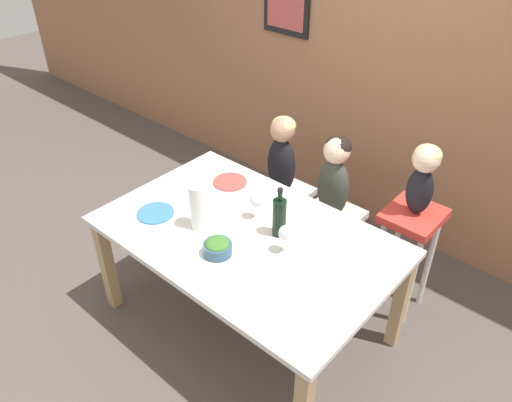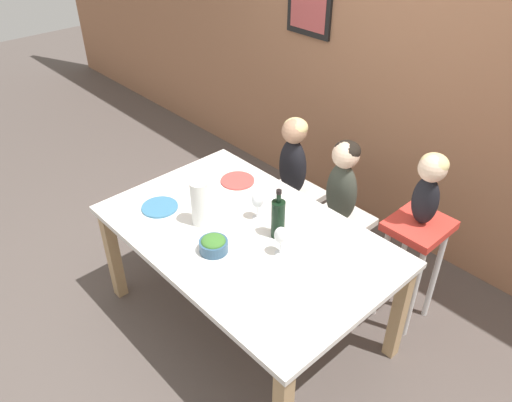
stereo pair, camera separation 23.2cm
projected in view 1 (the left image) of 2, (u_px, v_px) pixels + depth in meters
The scene contains 16 objects.
ground_plane at pixel (248, 321), 3.22m from camera, with size 14.00×14.00×0.00m, color #564C47.
wall_back at pixel (395, 57), 3.37m from camera, with size 10.00×0.09×2.70m.
dining_table at pixel (247, 245), 2.85m from camera, with size 1.66×1.06×0.73m.
chair_far_left at pixel (280, 199), 3.68m from camera, with size 0.37×0.41×0.46m.
chair_far_center at pixel (329, 223), 3.44m from camera, with size 0.37×0.41×0.46m.
chair_right_highchair at pixel (409, 235), 3.02m from camera, with size 0.31×0.35×0.75m.
person_child_left at pixel (282, 152), 3.45m from camera, with size 0.22×0.18×0.58m.
person_child_center at pixel (335, 174), 3.21m from camera, with size 0.22×0.18×0.58m.
person_baby_right at pixel (424, 172), 2.77m from camera, with size 0.16×0.16×0.44m.
wine_bottle at pixel (279, 217), 2.73m from camera, with size 0.08×0.08×0.30m.
paper_towel_roll at pixel (199, 206), 2.78m from camera, with size 0.10×0.10×0.28m.
wine_glass_near at pixel (285, 234), 2.60m from camera, with size 0.07×0.07×0.17m.
wine_glass_far at pixel (256, 201), 2.85m from camera, with size 0.07×0.07×0.17m.
salad_bowl_large at pixel (217, 247), 2.63m from camera, with size 0.16×0.16×0.09m.
dinner_plate_front_left at pixel (155, 213), 2.95m from camera, with size 0.22×0.22×0.01m.
dinner_plate_back_left at pixel (230, 182), 3.23m from camera, with size 0.22×0.22×0.01m.
Camera 1 is at (1.49, -1.61, 2.48)m, focal length 35.00 mm.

